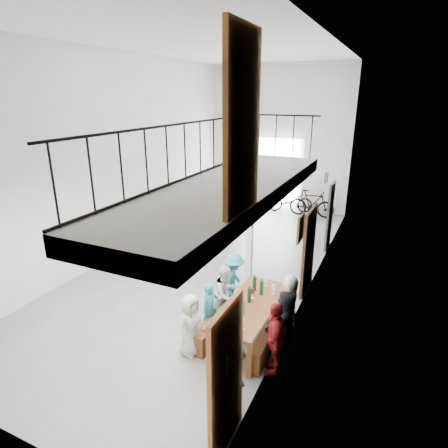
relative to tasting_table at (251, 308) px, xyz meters
The scene contains 24 objects.
floor 3.57m from the tasting_table, 128.94° to the left, with size 12.00×12.00×0.00m, color slate.
room_walls 4.51m from the tasting_table, 128.94° to the left, with size 12.00×12.00×12.00m.
gateway_portal 9.07m from the tasting_table, 106.71° to the left, with size 2.80×0.08×2.80m, color white.
right_wall_decor 1.43m from the tasting_table, 59.67° to the left, with size 0.07×8.28×5.07m.
balcony 2.30m from the tasting_table, 118.72° to the right, with size 1.52×5.62×4.00m.
tasting_table is the anchor object (origin of this frame).
bench_inner 0.79m from the tasting_table, behind, with size 0.28×1.78×0.41m, color brown.
bench_wall 0.62m from the tasting_table, ahead, with size 0.23×1.80×0.41m, color brown.
tableware 0.23m from the tasting_table, 123.47° to the right, with size 0.52×1.60×0.35m.
side_bench 6.17m from the tasting_table, 139.83° to the left, with size 0.32×1.46×0.41m, color brown.
oak_barrel 8.21m from the tasting_table, 122.34° to the left, with size 0.68×0.68×1.00m.
serving_counter 9.24m from the tasting_table, 114.99° to the left, with size 1.61×0.45×0.85m, color #3A2313.
counter_bottles 9.22m from the tasting_table, 115.04° to the left, with size 1.37×0.17×0.28m.
guest_left_a 1.13m from the tasting_table, 137.44° to the right, with size 0.56×0.37×1.16m, color silver.
guest_left_b 0.80m from the tasting_table, behind, with size 0.39×0.26×1.07m, color teal.
guest_left_c 0.83m from the tasting_table, 147.85° to the left, with size 0.59×0.46×1.22m, color silver.
guest_left_d 1.23m from the tasting_table, 127.77° to the left, with size 0.80×0.46×1.24m, color teal.
guest_right_a 0.88m from the tasting_table, 41.99° to the right, with size 0.76×0.31×1.29m, color red.
guest_right_b 0.65m from the tasting_table, ahead, with size 1.07×0.34×1.15m, color black.
guest_right_c 0.87m from the tasting_table, 50.65° to the left, with size 0.57×0.37×1.16m, color silver.
host_standing 1.66m from the tasting_table, 80.44° to the right, with size 0.56×0.37×1.53m, color #404929.
potted_plant 3.65m from the tasting_table, 86.03° to the left, with size 0.36×0.31×0.40m, color #19541B.
bicycle_near 8.46m from the tasting_table, 100.34° to the left, with size 0.61×1.74×0.91m, color black.
bicycle_far 8.09m from the tasting_table, 94.26° to the left, with size 0.48×1.69×1.02m, color black.
Camera 1 is at (4.24, -8.32, 4.39)m, focal length 30.00 mm.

